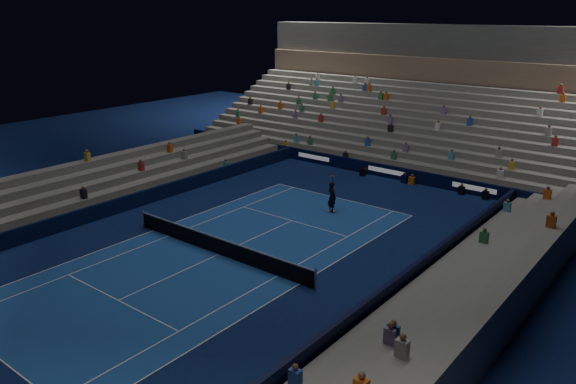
# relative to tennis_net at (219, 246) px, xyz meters

# --- Properties ---
(ground) EXTENTS (90.00, 90.00, 0.00)m
(ground) POSITION_rel_tennis_net_xyz_m (0.00, 0.00, -0.50)
(ground) COLOR #0B1947
(ground) RESTS_ON ground
(court_surface) EXTENTS (10.97, 23.77, 0.01)m
(court_surface) POSITION_rel_tennis_net_xyz_m (0.00, 0.00, -0.50)
(court_surface) COLOR #1B4795
(court_surface) RESTS_ON ground
(sponsor_barrier_far) EXTENTS (44.00, 0.25, 1.00)m
(sponsor_barrier_far) POSITION_rel_tennis_net_xyz_m (0.00, 18.50, -0.00)
(sponsor_barrier_far) COLOR black
(sponsor_barrier_far) RESTS_ON ground
(sponsor_barrier_east) EXTENTS (0.25, 37.00, 1.00)m
(sponsor_barrier_east) POSITION_rel_tennis_net_xyz_m (9.70, 0.00, -0.00)
(sponsor_barrier_east) COLOR black
(sponsor_barrier_east) RESTS_ON ground
(sponsor_barrier_west) EXTENTS (0.25, 37.00, 1.00)m
(sponsor_barrier_west) POSITION_rel_tennis_net_xyz_m (-9.70, 0.00, -0.00)
(sponsor_barrier_west) COLOR #081232
(sponsor_barrier_west) RESTS_ON ground
(grandstand_main) EXTENTS (44.00, 15.20, 11.20)m
(grandstand_main) POSITION_rel_tennis_net_xyz_m (0.00, 27.90, 2.87)
(grandstand_main) COLOR slate
(grandstand_main) RESTS_ON ground
(grandstand_east) EXTENTS (5.00, 37.00, 2.50)m
(grandstand_east) POSITION_rel_tennis_net_xyz_m (13.17, 0.00, 0.41)
(grandstand_east) COLOR slate
(grandstand_east) RESTS_ON ground
(grandstand_west) EXTENTS (5.00, 37.00, 2.50)m
(grandstand_west) POSITION_rel_tennis_net_xyz_m (-13.17, 0.00, 0.41)
(grandstand_west) COLOR slate
(grandstand_west) RESTS_ON ground
(tennis_net) EXTENTS (12.90, 0.10, 1.10)m
(tennis_net) POSITION_rel_tennis_net_xyz_m (0.00, 0.00, 0.00)
(tennis_net) COLOR #B2B2B7
(tennis_net) RESTS_ON ground
(tennis_player) EXTENTS (0.88, 0.73, 2.06)m
(tennis_player) POSITION_rel_tennis_net_xyz_m (1.02, 9.28, 0.53)
(tennis_player) COLOR black
(tennis_player) RESTS_ON ground
(broadcast_camera) EXTENTS (0.58, 0.96, 0.60)m
(broadcast_camera) POSITION_rel_tennis_net_xyz_m (-1.77, 17.80, -0.20)
(broadcast_camera) COLOR black
(broadcast_camera) RESTS_ON ground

